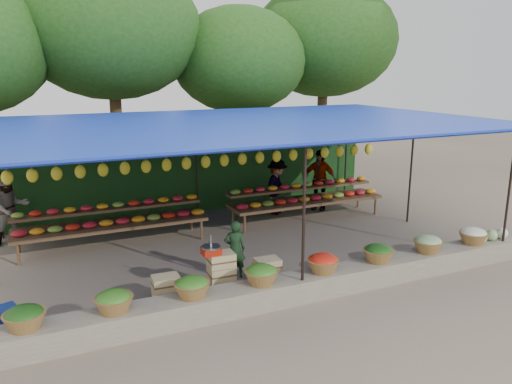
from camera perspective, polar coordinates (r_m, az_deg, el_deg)
name	(u,v)px	position (r m, az deg, el deg)	size (l,w,h in m)	color
ground	(238,248)	(11.23, -2.09, -6.41)	(60.00, 60.00, 0.00)	#6B5C4F
stone_curb	(298,287)	(8.86, 4.80, -10.82)	(10.60, 0.55, 0.40)	#666152
stall_canopy	(235,128)	(10.66, -2.37, 7.30)	(10.80, 6.60, 2.82)	black
produce_baskets	(293,269)	(8.67, 4.26, -8.76)	(8.98, 0.58, 0.34)	brown
netting_backdrop	(194,168)	(13.75, -7.14, 2.71)	(10.60, 0.06, 2.50)	#1E4B1A
tree_row	(177,42)	(16.48, -8.97, 16.56)	(16.51, 5.50, 7.12)	#3B2A15
fruit_table_left	(112,219)	(11.67, -16.11, -3.02)	(4.21, 0.95, 0.93)	#462B1C
fruit_table_right	(306,196)	(13.27, 5.71, -0.51)	(4.21, 0.95, 0.93)	#462B1C
crate_counter	(220,278)	(8.96, -4.13, -9.73)	(2.36, 0.36, 0.77)	tan
weighing_scale	(211,250)	(8.71, -5.16, -6.61)	(0.33, 0.33, 0.35)	#B0200E
vendor_seated	(235,249)	(9.55, -2.43, -6.54)	(0.41, 0.27, 1.13)	#17331A
customer_left	(11,208)	(12.59, -26.23, -1.62)	(0.81, 0.63, 1.68)	slate
customer_mid	(277,187)	(13.61, 2.43, 0.59)	(0.99, 0.57, 1.53)	slate
customer_right	(319,180)	(14.14, 7.23, 1.39)	(1.00, 0.42, 1.71)	slate
blue_crate_back	(0,319)	(8.84, -27.22, -12.80)	(0.52, 0.38, 0.31)	navy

